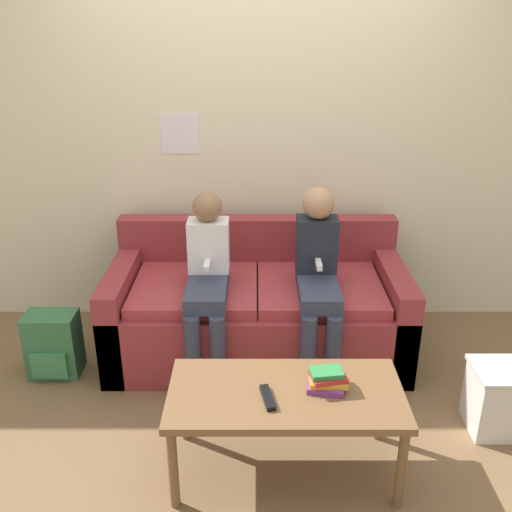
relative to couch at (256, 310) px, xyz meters
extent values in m
plane|color=brown|center=(0.00, -0.54, -0.29)|extent=(10.00, 10.00, 0.00)
cube|color=beige|center=(0.00, 0.53, 1.01)|extent=(8.00, 0.06, 2.60)
cube|color=silver|center=(-0.50, 0.50, 1.02)|extent=(0.25, 0.00, 0.26)
cube|color=maroon|center=(0.00, -0.03, -0.07)|extent=(1.82, 0.86, 0.44)
cube|color=maroon|center=(0.00, 0.33, 0.33)|extent=(1.82, 0.14, 0.36)
cube|color=maroon|center=(-0.84, -0.03, 0.01)|extent=(0.14, 0.86, 0.60)
cube|color=maroon|center=(0.84, -0.03, 0.01)|extent=(0.14, 0.86, 0.60)
cube|color=#A1343A|center=(-0.38, -0.07, 0.19)|extent=(0.75, 0.70, 0.07)
cube|color=#A1343A|center=(0.38, -0.07, 0.19)|extent=(0.75, 0.70, 0.07)
cube|color=brown|center=(0.13, -1.07, 0.15)|extent=(1.07, 0.52, 0.04)
cylinder|color=brown|center=(-0.37, -1.29, -0.08)|extent=(0.04, 0.04, 0.42)
cylinder|color=brown|center=(0.62, -1.29, -0.08)|extent=(0.04, 0.04, 0.42)
cylinder|color=brown|center=(-0.37, -0.85, -0.08)|extent=(0.04, 0.04, 0.42)
cylinder|color=brown|center=(0.62, -0.85, -0.08)|extent=(0.04, 0.04, 0.42)
cylinder|color=#33384C|center=(-0.36, -0.49, -0.03)|extent=(0.09, 0.09, 0.51)
cylinder|color=#33384C|center=(-0.22, -0.49, -0.03)|extent=(0.09, 0.09, 0.51)
cube|color=#33384C|center=(-0.29, -0.22, 0.27)|extent=(0.23, 0.53, 0.09)
cube|color=white|center=(-0.29, -0.06, 0.47)|extent=(0.24, 0.16, 0.31)
sphere|color=#8C6647|center=(-0.29, -0.06, 0.71)|extent=(0.17, 0.17, 0.17)
cube|color=white|center=(-0.29, -0.21, 0.41)|extent=(0.03, 0.12, 0.03)
cylinder|color=#33384C|center=(0.28, -0.49, -0.03)|extent=(0.09, 0.09, 0.51)
cylinder|color=#33384C|center=(0.42, -0.49, -0.03)|extent=(0.09, 0.09, 0.51)
cube|color=#33384C|center=(0.35, -0.22, 0.27)|extent=(0.23, 0.53, 0.09)
cube|color=#1E232D|center=(0.35, -0.06, 0.48)|extent=(0.24, 0.16, 0.33)
sphere|color=tan|center=(0.35, -0.06, 0.73)|extent=(0.19, 0.19, 0.19)
cube|color=white|center=(0.35, -0.21, 0.41)|extent=(0.03, 0.12, 0.03)
cube|color=black|center=(0.04, -1.13, 0.18)|extent=(0.07, 0.17, 0.02)
cube|color=#7A3389|center=(0.31, -1.05, 0.18)|extent=(0.19, 0.17, 0.03)
cube|color=gold|center=(0.32, -1.05, 0.21)|extent=(0.17, 0.10, 0.02)
cube|color=red|center=(0.32, -1.05, 0.23)|extent=(0.17, 0.15, 0.02)
cube|color=#2D8442|center=(0.31, -1.05, 0.25)|extent=(0.16, 0.11, 0.02)
cube|color=silver|center=(1.30, -0.77, -0.11)|extent=(0.39, 0.27, 0.34)
cube|color=#336B42|center=(-1.22, -0.26, -0.09)|extent=(0.30, 0.20, 0.40)
cube|color=#3D804F|center=(-1.22, -0.38, -0.17)|extent=(0.21, 0.03, 0.16)
camera|label=1|loc=(-0.01, -3.19, 1.73)|focal=40.00mm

